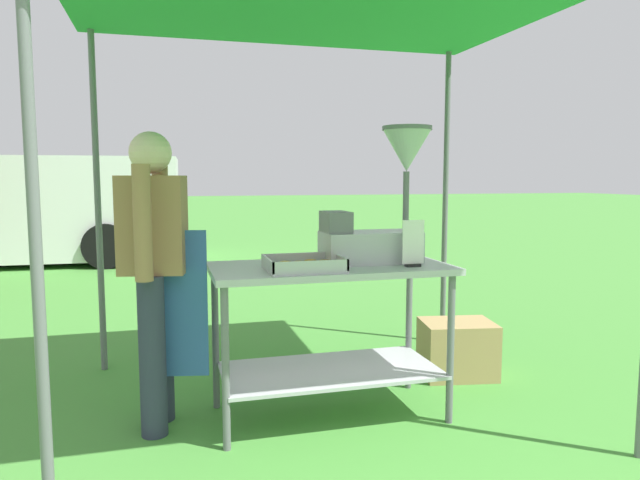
{
  "coord_description": "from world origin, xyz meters",
  "views": [
    {
      "loc": [
        -0.9,
        -2.26,
        1.37
      ],
      "look_at": [
        -0.0,
        1.04,
        1.0
      ],
      "focal_mm": 32.42,
      "sensor_mm": 36.0,
      "label": 1
    }
  ],
  "objects_px": {
    "vendor": "(155,265)",
    "donut_fryer": "(382,207)",
    "donut_cart": "(329,306)",
    "menu_sign": "(413,247)",
    "stall_canopy": "(325,5)",
    "donut_tray": "(305,266)",
    "supply_crate": "(457,349)"
  },
  "relations": [
    {
      "from": "supply_crate",
      "to": "menu_sign",
      "type": "bearing_deg",
      "value": -136.51
    },
    {
      "from": "donut_cart",
      "to": "donut_tray",
      "type": "relative_size",
      "value": 3.28
    },
    {
      "from": "stall_canopy",
      "to": "donut_tray",
      "type": "distance_m",
      "value": 1.45
    },
    {
      "from": "donut_tray",
      "to": "vendor",
      "type": "bearing_deg",
      "value": 164.59
    },
    {
      "from": "supply_crate",
      "to": "stall_canopy",
      "type": "bearing_deg",
      "value": -163.58
    },
    {
      "from": "donut_cart",
      "to": "donut_tray",
      "type": "xyz_separation_m",
      "value": [
        -0.17,
        -0.12,
        0.26
      ]
    },
    {
      "from": "vendor",
      "to": "supply_crate",
      "type": "distance_m",
      "value": 2.14
    },
    {
      "from": "donut_cart",
      "to": "donut_tray",
      "type": "distance_m",
      "value": 0.33
    },
    {
      "from": "donut_fryer",
      "to": "donut_cart",
      "type": "bearing_deg",
      "value": -172.29
    },
    {
      "from": "donut_tray",
      "to": "stall_canopy",
      "type": "bearing_deg",
      "value": 52.36
    },
    {
      "from": "stall_canopy",
      "to": "donut_fryer",
      "type": "relative_size",
      "value": 3.64
    },
    {
      "from": "supply_crate",
      "to": "donut_tray",
      "type": "bearing_deg",
      "value": -156.44
    },
    {
      "from": "vendor",
      "to": "donut_fryer",
      "type": "bearing_deg",
      "value": -2.03
    },
    {
      "from": "donut_tray",
      "to": "vendor",
      "type": "xyz_separation_m",
      "value": [
        -0.78,
        0.21,
        0.0
      ]
    },
    {
      "from": "donut_tray",
      "to": "supply_crate",
      "type": "relative_size",
      "value": 0.75
    },
    {
      "from": "stall_canopy",
      "to": "supply_crate",
      "type": "distance_m",
      "value": 2.39
    },
    {
      "from": "menu_sign",
      "to": "vendor",
      "type": "xyz_separation_m",
      "value": [
        -1.38,
        0.26,
        -0.09
      ]
    },
    {
      "from": "donut_tray",
      "to": "donut_fryer",
      "type": "height_order",
      "value": "donut_fryer"
    },
    {
      "from": "donut_cart",
      "to": "menu_sign",
      "type": "xyz_separation_m",
      "value": [
        0.43,
        -0.17,
        0.35
      ]
    },
    {
      "from": "menu_sign",
      "to": "supply_crate",
      "type": "height_order",
      "value": "menu_sign"
    },
    {
      "from": "donut_fryer",
      "to": "supply_crate",
      "type": "height_order",
      "value": "donut_fryer"
    },
    {
      "from": "stall_canopy",
      "to": "vendor",
      "type": "relative_size",
      "value": 1.78
    },
    {
      "from": "stall_canopy",
      "to": "menu_sign",
      "type": "xyz_separation_m",
      "value": [
        0.43,
        -0.27,
        -1.33
      ]
    },
    {
      "from": "donut_cart",
      "to": "supply_crate",
      "type": "relative_size",
      "value": 2.47
    },
    {
      "from": "stall_canopy",
      "to": "donut_cart",
      "type": "xyz_separation_m",
      "value": [
        0.0,
        -0.1,
        -1.68
      ]
    },
    {
      "from": "donut_fryer",
      "to": "donut_tray",
      "type": "bearing_deg",
      "value": -161.45
    },
    {
      "from": "donut_cart",
      "to": "donut_fryer",
      "type": "distance_m",
      "value": 0.65
    },
    {
      "from": "donut_cart",
      "to": "menu_sign",
      "type": "bearing_deg",
      "value": -21.72
    },
    {
      "from": "stall_canopy",
      "to": "vendor",
      "type": "distance_m",
      "value": 1.7
    },
    {
      "from": "donut_tray",
      "to": "donut_fryer",
      "type": "xyz_separation_m",
      "value": [
        0.5,
        0.17,
        0.3
      ]
    },
    {
      "from": "donut_tray",
      "to": "menu_sign",
      "type": "relative_size",
      "value": 1.57
    },
    {
      "from": "menu_sign",
      "to": "stall_canopy",
      "type": "bearing_deg",
      "value": 147.97
    }
  ]
}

